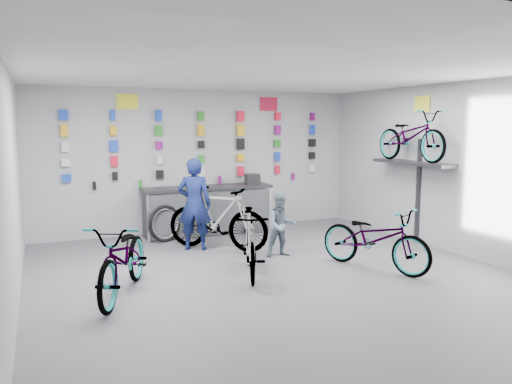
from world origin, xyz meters
name	(u,v)px	position (x,y,z in m)	size (l,w,h in m)	color
floor	(284,282)	(0.00, 0.00, 0.00)	(8.00, 8.00, 0.00)	#55565B
ceiling	(286,71)	(0.00, 0.00, 3.00)	(8.00, 8.00, 0.00)	white
wall_back	(200,161)	(0.00, 4.00, 1.50)	(7.00, 7.00, 0.00)	silver
wall_left	(9,193)	(-3.50, 0.00, 1.50)	(8.00, 8.00, 0.00)	silver
wall_right	(470,170)	(3.50, 0.00, 1.50)	(8.00, 8.00, 0.00)	silver
counter	(208,211)	(0.00, 3.54, 0.49)	(2.70, 0.66, 1.00)	black
merch_wall	(201,145)	(-0.01, 3.93, 1.83)	(5.57, 0.08, 1.56)	blue
wall_bracket	(413,167)	(3.33, 1.20, 1.46)	(0.39, 1.90, 2.00)	#333338
sign_left	(127,102)	(-1.50, 3.98, 2.72)	(0.42, 0.02, 0.30)	#F8F430
sign_right	(269,104)	(1.60, 3.98, 2.72)	(0.42, 0.02, 0.30)	#C61B3E
sign_side	(422,104)	(3.48, 1.20, 2.65)	(0.02, 0.40, 0.30)	#F8F430
bike_left	(124,258)	(-2.21, 0.34, 0.51)	(0.68, 1.96, 1.03)	gray
bike_center	(250,243)	(-0.33, 0.49, 0.50)	(0.47, 1.67, 1.01)	gray
bike_right	(375,238)	(1.60, 0.03, 0.50)	(0.66, 1.89, 0.99)	gray
bike_service	(217,218)	(-0.26, 2.20, 0.59)	(0.56, 1.97, 1.18)	gray
bike_wall	(411,136)	(3.25, 1.20, 2.05)	(0.63, 1.80, 0.95)	gray
clerk	(194,204)	(-0.63, 2.37, 0.84)	(0.61, 0.40, 1.68)	#121C4E
customer	(281,225)	(0.60, 1.30, 0.55)	(0.53, 0.41, 1.09)	slate
spare_wheel	(165,224)	(-0.99, 3.17, 0.36)	(0.72, 0.35, 0.73)	black
register	(252,179)	(1.02, 3.55, 1.11)	(0.28, 0.30, 0.22)	black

